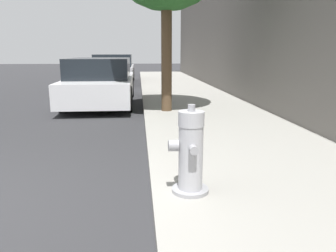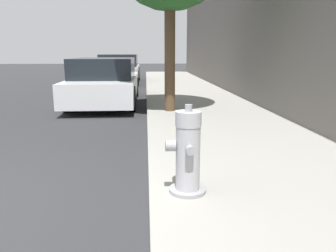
{
  "view_description": "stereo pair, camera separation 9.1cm",
  "coord_description": "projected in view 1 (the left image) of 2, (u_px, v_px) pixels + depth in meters",
  "views": [
    {
      "loc": [
        1.76,
        -2.62,
        1.42
      ],
      "look_at": [
        2.13,
        1.46,
        0.49
      ],
      "focal_mm": 35.0,
      "sensor_mm": 36.0,
      "label": 1
    },
    {
      "loc": [
        1.86,
        -2.63,
        1.42
      ],
      "look_at": [
        2.13,
        1.46,
        0.49
      ],
      "focal_mm": 35.0,
      "sensor_mm": 36.0,
      "label": 2
    }
  ],
  "objects": [
    {
      "name": "fire_hydrant",
      "position": [
        190.0,
        153.0,
        3.04
      ],
      "size": [
        0.38,
        0.39,
        0.84
      ],
      "color": "#97979C",
      "rests_on": "sidewalk_slab"
    },
    {
      "name": "sidewalk_slab",
      "position": [
        305.0,
        205.0,
        2.97
      ],
      "size": [
        2.77,
        40.0,
        0.12
      ],
      "color": "#99968E",
      "rests_on": "ground_plane"
    },
    {
      "name": "parked_car_near",
      "position": [
        101.0,
        82.0,
        9.14
      ],
      "size": [
        1.74,
        4.57,
        1.26
      ],
      "color": "silver",
      "rests_on": "ground_plane"
    },
    {
      "name": "parked_car_mid",
      "position": [
        114.0,
        69.0,
        15.3
      ],
      "size": [
        1.82,
        4.57,
        1.32
      ],
      "color": "#B7B7BC",
      "rests_on": "ground_plane"
    }
  ]
}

